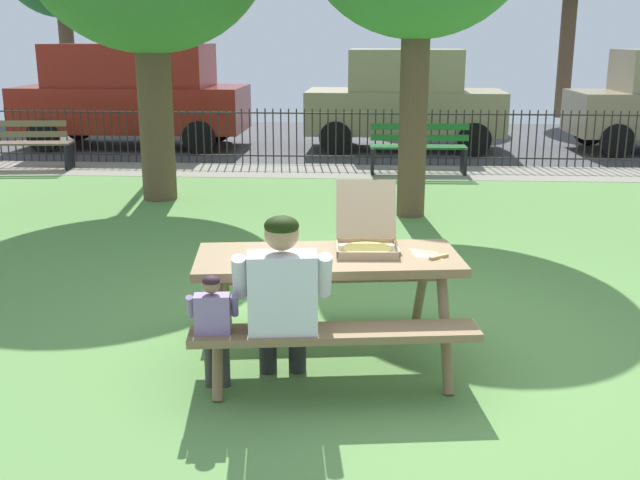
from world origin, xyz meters
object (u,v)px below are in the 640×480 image
pizza_box_open (367,237)px  lamp_post_walkway (153,18)px  park_bench_center (418,149)px  parked_car_far_left (133,93)px  park_bench_left (23,145)px  child_at_table (214,322)px  adult_at_table (282,296)px  parked_car_left (405,99)px  pizza_slice_on_table (428,254)px  picnic_table_foreground (328,279)px

pizza_box_open → lamp_post_walkway: 8.58m
park_bench_center → parked_car_far_left: parked_car_far_left is taller
parked_car_far_left → park_bench_left: bearing=-110.3°
pizza_box_open → park_bench_left: size_ratio=0.34×
park_bench_left → child_at_table: bearing=-58.7°
pizza_box_open → park_bench_left: pizza_box_open is taller
pizza_box_open → child_at_table: size_ratio=0.67×
pizza_box_open → park_bench_center: (0.80, 7.43, -0.44)m
pizza_box_open → lamp_post_walkway: size_ratio=0.13×
adult_at_table → parked_car_left: parked_car_left is taller
pizza_slice_on_table → parked_car_left: size_ratio=0.08×
adult_at_table → park_bench_center: (1.32, 8.15, -0.24)m
pizza_box_open → park_bench_left: 9.53m
pizza_box_open → pizza_slice_on_table: (0.43, -0.12, -0.08)m
pizza_box_open → adult_at_table: 0.90m
parked_car_left → park_bench_center: bearing=-87.5°
picnic_table_foreground → parked_car_far_left: parked_car_far_left is taller
picnic_table_foreground → parked_car_left: parked_car_left is taller
picnic_table_foreground → adult_at_table: size_ratio=1.66×
lamp_post_walkway → adult_at_table: bearing=-69.7°
pizza_slice_on_table → child_at_table: 1.55m
pizza_box_open → park_bench_left: (-5.94, 7.44, -0.44)m
picnic_table_foreground → park_bench_left: bearing=126.7°
pizza_slice_on_table → park_bench_left: (-6.37, 7.55, -0.36)m
adult_at_table → child_at_table: (-0.42, -0.09, -0.15)m
pizza_box_open → pizza_slice_on_table: pizza_box_open is taller
pizza_slice_on_table → adult_at_table: adult_at_table is taller
adult_at_table → child_at_table: bearing=-168.6°
adult_at_table → lamp_post_walkway: bearing=110.3°
child_at_table → parked_car_left: size_ratio=0.21×
pizza_slice_on_table → park_bench_left: size_ratio=0.18×
park_bench_center → lamp_post_walkway: 4.88m
park_bench_left → park_bench_center: bearing=-0.0°
child_at_table → parked_car_far_left: bearing=109.6°
picnic_table_foreground → park_bench_center: bearing=82.0°
park_bench_left → lamp_post_walkway: size_ratio=0.40×
pizza_slice_on_table → parked_car_left: bearing=88.6°
pizza_box_open → parked_car_left: size_ratio=0.14×
park_bench_left → parked_car_left: parked_car_left is taller
pizza_slice_on_table → parked_car_far_left: parked_car_far_left is taller
adult_at_table → lamp_post_walkway: (-3.09, 8.33, 1.86)m
park_bench_left → lamp_post_walkway: 3.15m
adult_at_table → parked_car_left: size_ratio=0.30×
parked_car_left → adult_at_table: bearing=-96.2°
lamp_post_walkway → parked_car_left: size_ratio=1.05×
pizza_box_open → adult_at_table: bearing=-125.9°
picnic_table_foreground → parked_car_far_left: size_ratio=0.43×
park_bench_left → parked_car_left: 7.24m
park_bench_left → parked_car_left: bearing=23.4°
park_bench_center → adult_at_table: bearing=-99.2°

